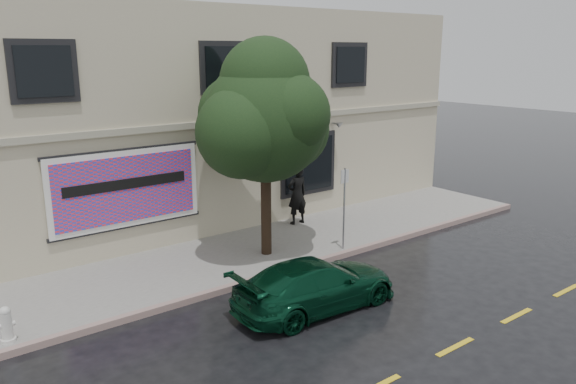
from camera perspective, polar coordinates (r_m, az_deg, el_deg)
ground at (r=14.01m, az=4.85°, el=-9.80°), size 90.00×90.00×0.00m
sidewalk at (r=16.34m, az=-2.87°, el=-5.89°), size 20.00×3.50×0.15m
curb at (r=15.03m, az=0.97°, el=-7.72°), size 20.00×0.18×0.16m
road_marking at (r=11.94m, az=16.61°, el=-14.84°), size 19.00×0.12×0.01m
building at (r=20.46m, az=-12.28°, el=7.75°), size 20.00×8.12×7.00m
billboard at (r=15.76m, az=-16.09°, el=0.31°), size 4.30×0.16×2.20m
car at (r=12.78m, az=2.85°, el=-9.37°), size 4.03×1.90×1.15m
pedestrian at (r=18.24m, az=0.94°, el=-0.26°), size 0.74×0.51×1.96m
umbrella at (r=17.95m, az=0.95°, el=3.85°), size 1.22×1.22×0.70m
street_tree at (r=14.98m, az=-2.33°, el=7.22°), size 3.30×3.30×5.38m
fire_hydrant at (r=12.45m, az=-26.68°, el=-11.97°), size 0.31×0.29×0.75m
sign_pole at (r=15.83m, az=5.73°, el=-0.88°), size 0.29×0.05×2.36m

